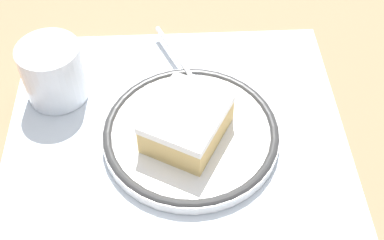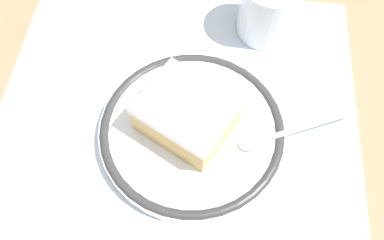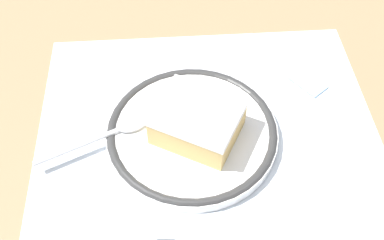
# 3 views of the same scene
# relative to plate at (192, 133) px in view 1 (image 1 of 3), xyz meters

# --- Properties ---
(ground_plane) EXTENTS (2.40, 2.40, 0.00)m
(ground_plane) POSITION_rel_plate_xyz_m (0.02, 0.02, -0.01)
(ground_plane) COLOR #9E7551
(placemat) EXTENTS (0.42, 0.44, 0.00)m
(placemat) POSITION_rel_plate_xyz_m (0.02, 0.02, -0.01)
(placemat) COLOR silver
(placemat) RESTS_ON ground_plane
(plate) EXTENTS (0.22, 0.22, 0.02)m
(plate) POSITION_rel_plate_xyz_m (0.00, 0.00, 0.00)
(plate) COLOR white
(plate) RESTS_ON placemat
(cake_slice) EXTENTS (0.12, 0.12, 0.05)m
(cake_slice) POSITION_rel_plate_xyz_m (0.01, 0.01, 0.03)
(cake_slice) COLOR #DBB76B
(cake_slice) RESTS_ON plate
(spoon) EXTENTS (0.07, 0.14, 0.01)m
(spoon) POSITION_rel_plate_xyz_m (-0.00, -0.10, 0.01)
(spoon) COLOR silver
(spoon) RESTS_ON plate
(cup) EXTENTS (0.08, 0.08, 0.08)m
(cup) POSITION_rel_plate_xyz_m (0.17, -0.08, 0.03)
(cup) COLOR silver
(cup) RESTS_ON placemat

